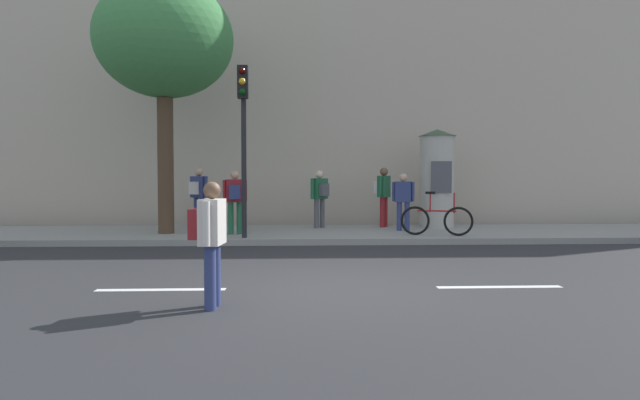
{
  "coord_description": "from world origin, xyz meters",
  "views": [
    {
      "loc": [
        -0.49,
        -7.63,
        1.55
      ],
      "look_at": [
        -0.09,
        2.0,
        1.18
      ],
      "focal_mm": 30.6,
      "sensor_mm": 36.0,
      "label": 1
    }
  ],
  "objects_px": {
    "traffic_light": "(243,122)",
    "poster_column": "(437,178)",
    "pedestrian_in_red_top": "(235,196)",
    "pedestrian_in_light_jacket": "(198,192)",
    "street_tree": "(164,41)",
    "bicycle_leaning": "(437,220)",
    "pedestrian_in_dark_shirt": "(210,233)",
    "pedestrian_near_pole": "(383,191)",
    "pedestrian_with_bag": "(320,193)",
    "pedestrian_tallest": "(403,198)"
  },
  "relations": [
    {
      "from": "pedestrian_with_bag",
      "to": "pedestrian_tallest",
      "type": "bearing_deg",
      "value": -23.99
    },
    {
      "from": "pedestrian_near_pole",
      "to": "bicycle_leaning",
      "type": "xyz_separation_m",
      "value": [
        0.95,
        -2.43,
        -0.65
      ]
    },
    {
      "from": "bicycle_leaning",
      "to": "pedestrian_in_light_jacket",
      "type": "bearing_deg",
      "value": 158.92
    },
    {
      "from": "traffic_light",
      "to": "pedestrian_in_red_top",
      "type": "height_order",
      "value": "traffic_light"
    },
    {
      "from": "traffic_light",
      "to": "poster_column",
      "type": "relative_size",
      "value": 1.41
    },
    {
      "from": "street_tree",
      "to": "pedestrian_in_light_jacket",
      "type": "height_order",
      "value": "street_tree"
    },
    {
      "from": "street_tree",
      "to": "pedestrian_tallest",
      "type": "height_order",
      "value": "street_tree"
    },
    {
      "from": "pedestrian_in_red_top",
      "to": "pedestrian_in_light_jacket",
      "type": "distance_m",
      "value": 2.29
    },
    {
      "from": "traffic_light",
      "to": "pedestrian_tallest",
      "type": "bearing_deg",
      "value": 22.66
    },
    {
      "from": "pedestrian_in_dark_shirt",
      "to": "pedestrian_in_red_top",
      "type": "bearing_deg",
      "value": 94.25
    },
    {
      "from": "pedestrian_in_light_jacket",
      "to": "pedestrian_near_pole",
      "type": "relative_size",
      "value": 0.99
    },
    {
      "from": "pedestrian_in_dark_shirt",
      "to": "pedestrian_in_light_jacket",
      "type": "distance_m",
      "value": 9.42
    },
    {
      "from": "pedestrian_near_pole",
      "to": "bicycle_leaning",
      "type": "relative_size",
      "value": 1.01
    },
    {
      "from": "street_tree",
      "to": "bicycle_leaning",
      "type": "xyz_separation_m",
      "value": [
        6.84,
        -0.83,
        -4.54
      ]
    },
    {
      "from": "pedestrian_tallest",
      "to": "bicycle_leaning",
      "type": "relative_size",
      "value": 0.9
    },
    {
      "from": "pedestrian_with_bag",
      "to": "bicycle_leaning",
      "type": "relative_size",
      "value": 0.96
    },
    {
      "from": "pedestrian_with_bag",
      "to": "pedestrian_near_pole",
      "type": "bearing_deg",
      "value": 6.08
    },
    {
      "from": "poster_column",
      "to": "pedestrian_tallest",
      "type": "distance_m",
      "value": 1.75
    },
    {
      "from": "pedestrian_in_light_jacket",
      "to": "traffic_light",
      "type": "bearing_deg",
      "value": -61.4
    },
    {
      "from": "traffic_light",
      "to": "bicycle_leaning",
      "type": "relative_size",
      "value": 2.34
    },
    {
      "from": "traffic_light",
      "to": "pedestrian_near_pole",
      "type": "xyz_separation_m",
      "value": [
        3.76,
        2.9,
        -1.68
      ]
    },
    {
      "from": "pedestrian_with_bag",
      "to": "pedestrian_near_pole",
      "type": "relative_size",
      "value": 0.95
    },
    {
      "from": "poster_column",
      "to": "bicycle_leaning",
      "type": "xyz_separation_m",
      "value": [
        -0.61,
        -2.39,
        -1.05
      ]
    },
    {
      "from": "pedestrian_near_pole",
      "to": "bicycle_leaning",
      "type": "distance_m",
      "value": 2.69
    },
    {
      "from": "pedestrian_in_dark_shirt",
      "to": "pedestrian_with_bag",
      "type": "relative_size",
      "value": 0.92
    },
    {
      "from": "pedestrian_in_dark_shirt",
      "to": "pedestrian_near_pole",
      "type": "relative_size",
      "value": 0.87
    },
    {
      "from": "traffic_light",
      "to": "poster_column",
      "type": "xyz_separation_m",
      "value": [
        5.33,
        2.86,
        -1.28
      ]
    },
    {
      "from": "poster_column",
      "to": "pedestrian_in_dark_shirt",
      "type": "xyz_separation_m",
      "value": [
        -5.1,
        -9.2,
        -0.69
      ]
    },
    {
      "from": "pedestrian_in_light_jacket",
      "to": "pedestrian_in_red_top",
      "type": "bearing_deg",
      "value": -56.53
    },
    {
      "from": "pedestrian_in_red_top",
      "to": "bicycle_leaning",
      "type": "xyz_separation_m",
      "value": [
        5.03,
        -0.51,
        -0.57
      ]
    },
    {
      "from": "traffic_light",
      "to": "pedestrian_tallest",
      "type": "relative_size",
      "value": 2.6
    },
    {
      "from": "pedestrian_in_dark_shirt",
      "to": "pedestrian_with_bag",
      "type": "distance_m",
      "value": 9.2
    },
    {
      "from": "traffic_light",
      "to": "pedestrian_with_bag",
      "type": "relative_size",
      "value": 2.45
    },
    {
      "from": "traffic_light",
      "to": "pedestrian_in_red_top",
      "type": "distance_m",
      "value": 2.05
    },
    {
      "from": "pedestrian_in_dark_shirt",
      "to": "pedestrian_in_light_jacket",
      "type": "xyz_separation_m",
      "value": [
        -1.81,
        9.24,
        0.28
      ]
    },
    {
      "from": "pedestrian_tallest",
      "to": "street_tree",
      "type": "bearing_deg",
      "value": -176.22
    },
    {
      "from": "poster_column",
      "to": "pedestrian_tallest",
      "type": "bearing_deg",
      "value": -136.59
    },
    {
      "from": "poster_column",
      "to": "pedestrian_in_red_top",
      "type": "xyz_separation_m",
      "value": [
        -5.65,
        -1.88,
        -0.48
      ]
    },
    {
      "from": "traffic_light",
      "to": "pedestrian_in_light_jacket",
      "type": "bearing_deg",
      "value": 118.6
    },
    {
      "from": "traffic_light",
      "to": "pedestrian_near_pole",
      "type": "distance_m",
      "value": 5.04
    },
    {
      "from": "traffic_light",
      "to": "poster_column",
      "type": "height_order",
      "value": "traffic_light"
    },
    {
      "from": "pedestrian_in_light_jacket",
      "to": "street_tree",
      "type": "bearing_deg",
      "value": -108.8
    },
    {
      "from": "pedestrian_in_red_top",
      "to": "pedestrian_in_light_jacket",
      "type": "relative_size",
      "value": 0.94
    },
    {
      "from": "street_tree",
      "to": "pedestrian_in_red_top",
      "type": "relative_size",
      "value": 4.01
    },
    {
      "from": "traffic_light",
      "to": "street_tree",
      "type": "height_order",
      "value": "street_tree"
    },
    {
      "from": "pedestrian_in_red_top",
      "to": "traffic_light",
      "type": "bearing_deg",
      "value": -72.2
    },
    {
      "from": "traffic_light",
      "to": "bicycle_leaning",
      "type": "xyz_separation_m",
      "value": [
        4.71,
        0.47,
        -2.34
      ]
    },
    {
      "from": "pedestrian_in_dark_shirt",
      "to": "pedestrian_in_red_top",
      "type": "relative_size",
      "value": 0.94
    },
    {
      "from": "pedestrian_in_dark_shirt",
      "to": "bicycle_leaning",
      "type": "relative_size",
      "value": 0.88
    },
    {
      "from": "traffic_light",
      "to": "street_tree",
      "type": "distance_m",
      "value": 3.33
    }
  ]
}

